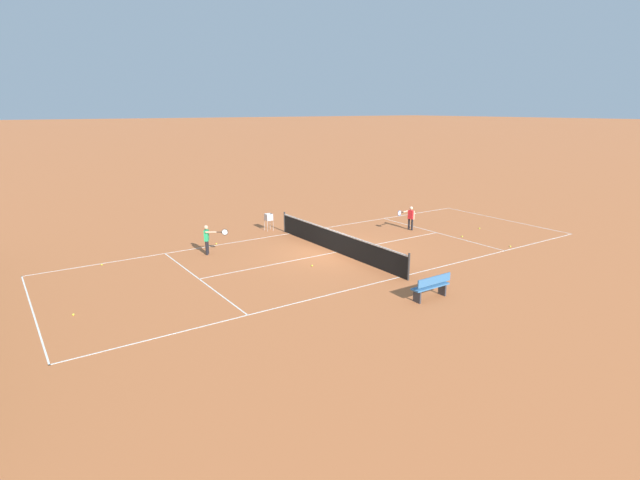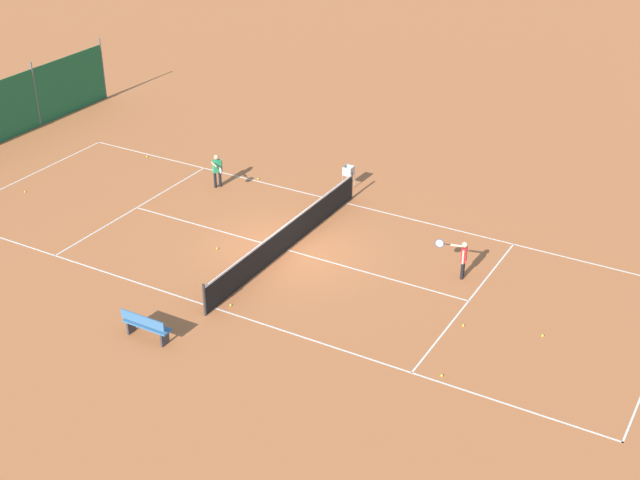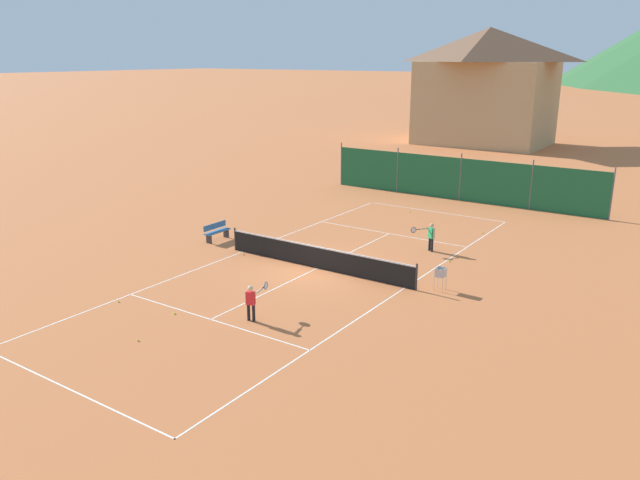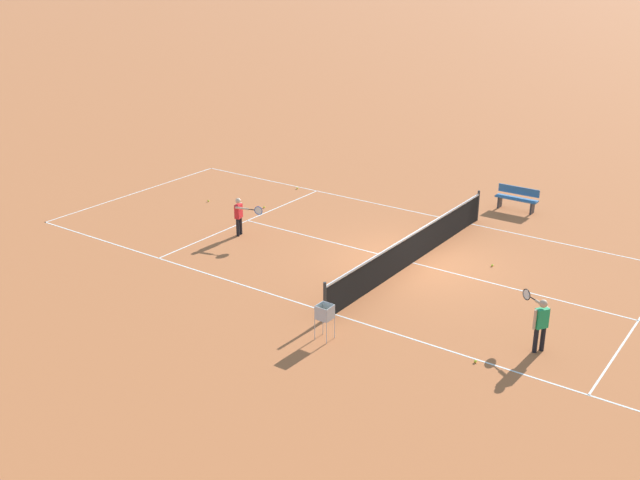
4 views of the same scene
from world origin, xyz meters
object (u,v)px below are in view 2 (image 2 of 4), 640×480
Objects in this scene: tennis_ball_by_net_left at (231,305)px; ball_hopper at (349,172)px; tennis_ball_alley_right at (463,325)px; tennis_ball_far_corner at (543,336)px; tennis_ball_mid_court at (442,375)px; player_far_service at (462,257)px; tennis_ball_near_corner at (217,248)px; tennis_net at (287,237)px; player_far_baseline at (217,169)px; tennis_ball_by_net_right at (25,192)px; tennis_ball_alley_left at (147,157)px; tennis_ball_service_box at (258,179)px; courtside_bench at (146,326)px.

tennis_ball_by_net_left is 9.14m from ball_hopper.
tennis_ball_far_corner is at bearing -73.59° from tennis_ball_alley_right.
tennis_ball_mid_court is 1.00× the size of tennis_ball_alley_right.
tennis_ball_near_corner is (-2.32, 7.69, -0.70)m from player_far_service.
tennis_net is 5.66m from player_far_baseline.
player_far_baseline is at bearing -56.58° from tennis_ball_by_net_right.
tennis_ball_alley_left is at bearing 64.66° from tennis_ball_mid_court.
tennis_ball_far_corner and tennis_ball_mid_court have the same top height.
player_far_baseline is 19.90× the size of tennis_ball_by_net_right.
ball_hopper is (1.47, -8.55, 0.62)m from tennis_ball_alley_left.
ball_hopper is at bearing 56.49° from player_far_service.
player_far_service is 14.98m from tennis_ball_alley_left.
tennis_ball_far_corner is at bearing -87.97° from tennis_ball_near_corner.
tennis_ball_alley_right is at bearing -90.90° from tennis_ball_by_net_right.
ball_hopper is at bearing 39.99° from tennis_ball_mid_court.
tennis_net reaches higher than tennis_ball_far_corner.
tennis_ball_alley_right is (-5.60, -10.69, 0.00)m from tennis_ball_service_box.
tennis_net is at bearing -112.90° from tennis_ball_alley_left.
tennis_ball_by_net_right is 19.79m from tennis_ball_far_corner.
player_far_baseline reaches higher than tennis_ball_alley_left.
courtside_bench is (-9.25, -4.16, -0.31)m from player_far_baseline.
tennis_ball_far_corner is at bearing -29.20° from tennis_ball_mid_court.
tennis_ball_alley_right is 6.86m from tennis_ball_by_net_left.
tennis_ball_mid_court is 8.24m from courtside_bench.
tennis_ball_alley_right is at bearing -69.35° from tennis_ball_by_net_left.
tennis_ball_near_corner is (-4.95, -7.04, 0.00)m from tennis_ball_alley_left.
player_far_baseline is 19.90× the size of tennis_ball_alley_left.
tennis_ball_alley_left and tennis_ball_by_net_right have the same top height.
courtside_bench reaches higher than tennis_ball_alley_left.
tennis_ball_by_net_right and tennis_ball_by_net_left have the same top height.
tennis_ball_near_corner is 9.59m from tennis_ball_mid_court.
tennis_net reaches higher than ball_hopper.
courtside_bench is at bearing 123.76° from tennis_ball_alley_right.
tennis_ball_far_corner is at bearing -94.68° from tennis_net.
tennis_ball_service_box and tennis_ball_by_net_right have the same top height.
ball_hopper is at bearing -80.28° from tennis_ball_alley_left.
player_far_service reaches higher than tennis_ball_mid_court.
tennis_ball_alley_left is at bearing 71.87° from tennis_ball_alley_right.
player_far_baseline reaches higher than tennis_ball_mid_court.
tennis_ball_alley_left is 1.00× the size of tennis_ball_far_corner.
tennis_ball_service_box is 0.07× the size of ball_hopper.
tennis_ball_far_corner is at bearing -88.98° from tennis_ball_by_net_right.
player_far_baseline reaches higher than courtside_bench.
tennis_ball_near_corner is at bearing 88.44° from tennis_ball_alley_right.
player_far_service reaches higher than tennis_ball_service_box.
courtside_bench reaches higher than tennis_ball_alley_right.
ball_hopper reaches higher than tennis_ball_by_net_right.
ball_hopper reaches higher than tennis_ball_near_corner.
tennis_ball_by_net_right is at bearing 97.86° from player_far_service.
tennis_ball_by_net_left is 0.07× the size of ball_hopper.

